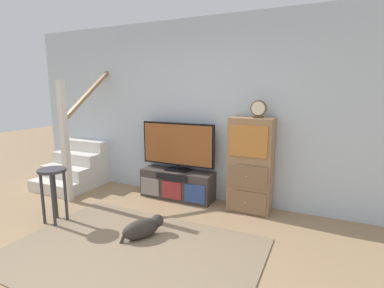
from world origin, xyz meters
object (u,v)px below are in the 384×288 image
at_px(television, 178,145).
at_px(desk_clock, 259,109).
at_px(dog, 143,228).
at_px(bar_stool_near, 53,183).
at_px(side_cabinet, 251,165).
at_px(media_console, 177,184).

relative_size(television, desk_clock, 5.13).
distance_m(desk_clock, dog, 2.07).
height_order(bar_stool_near, dog, bar_stool_near).
bearing_deg(desk_clock, bar_stool_near, -147.85).
bearing_deg(side_cabinet, media_console, -179.48).
distance_m(media_console, side_cabinet, 1.21).
distance_m(media_console, television, 0.62).
height_order(media_console, bar_stool_near, bar_stool_near).
height_order(media_console, television, television).
relative_size(media_console, side_cabinet, 0.88).
bearing_deg(bar_stool_near, media_console, 54.18).
bearing_deg(side_cabinet, bar_stool_near, -146.63).
bearing_deg(television, bar_stool_near, -125.36).
distance_m(bar_stool_near, dog, 1.32).
relative_size(desk_clock, bar_stool_near, 0.33).
xyz_separation_m(media_console, side_cabinet, (1.14, 0.01, 0.43)).
bearing_deg(television, dog, -79.94).
xyz_separation_m(side_cabinet, bar_stool_near, (-2.15, -1.42, -0.13)).
height_order(media_console, side_cabinet, side_cabinet).
distance_m(media_console, bar_stool_near, 1.76).
distance_m(television, side_cabinet, 1.15).
bearing_deg(desk_clock, dog, -127.92).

